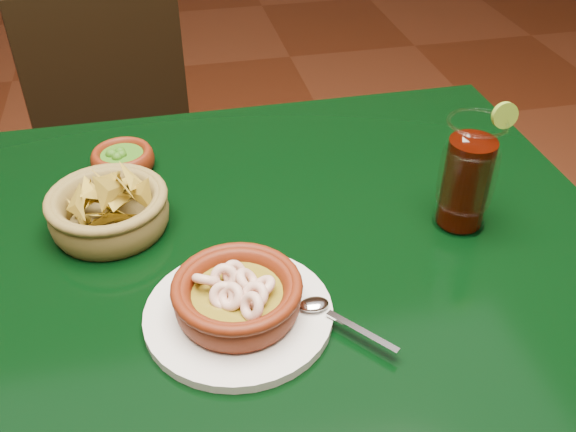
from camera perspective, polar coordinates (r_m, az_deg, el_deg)
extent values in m
cube|color=black|center=(0.87, -9.39, -4.65)|extent=(1.20, 0.80, 0.04)
cylinder|color=black|center=(1.47, 12.32, -3.91)|extent=(0.06, 0.06, 0.71)
cube|color=black|center=(1.56, -12.82, 2.00)|extent=(0.49, 0.49, 0.04)
cylinder|color=black|center=(1.55, -15.93, -9.48)|extent=(0.03, 0.03, 0.43)
cylinder|color=black|center=(1.61, -4.16, -5.69)|extent=(0.03, 0.03, 0.43)
cylinder|color=black|center=(1.80, -18.66, -2.30)|extent=(0.03, 0.03, 0.43)
cylinder|color=black|center=(1.86, -8.50, 0.70)|extent=(0.03, 0.03, 0.43)
cube|color=black|center=(1.61, -15.87, 11.94)|extent=(0.37, 0.13, 0.42)
cylinder|color=silver|center=(0.76, -4.41, -8.66)|extent=(0.22, 0.22, 0.01)
cylinder|color=#501808|center=(0.75, -4.45, -8.13)|extent=(0.13, 0.13, 0.01)
torus|color=#501808|center=(0.74, -4.51, -7.23)|extent=(0.17, 0.17, 0.04)
torus|color=#501808|center=(0.73, -4.57, -6.25)|extent=(0.15, 0.15, 0.01)
cylinder|color=brown|center=(0.74, -4.53, -6.92)|extent=(0.11, 0.11, 0.01)
torus|color=beige|center=(0.73, -2.28, -6.31)|extent=(0.05, 0.05, 0.03)
torus|color=beige|center=(0.74, -3.63, -5.74)|extent=(0.04, 0.04, 0.03)
torus|color=beige|center=(0.75, -4.80, -5.13)|extent=(0.04, 0.04, 0.04)
torus|color=beige|center=(0.74, -5.66, -5.46)|extent=(0.04, 0.03, 0.04)
torus|color=beige|center=(0.74, -7.30, -5.67)|extent=(0.04, 0.04, 0.04)
torus|color=beige|center=(0.72, -5.75, -7.09)|extent=(0.04, 0.04, 0.04)
torus|color=beige|center=(0.72, -5.11, -7.16)|extent=(0.04, 0.04, 0.04)
torus|color=beige|center=(0.70, -3.24, -8.02)|extent=(0.04, 0.04, 0.04)
torus|color=beige|center=(0.72, -2.98, -7.06)|extent=(0.04, 0.04, 0.04)
cube|color=silver|center=(0.73, 6.60, -10.16)|extent=(0.07, 0.08, 0.00)
ellipsoid|color=silver|center=(0.75, 2.32, -7.84)|extent=(0.04, 0.02, 0.01)
cylinder|color=olive|center=(0.92, -15.39, -0.76)|extent=(0.14, 0.14, 0.01)
torus|color=olive|center=(0.91, -15.62, 0.36)|extent=(0.20, 0.20, 0.06)
torus|color=olive|center=(0.90, -15.86, 1.56)|extent=(0.16, 0.16, 0.01)
cone|color=gold|center=(0.88, -18.33, 0.97)|extent=(0.05, 0.07, 0.06)
cone|color=gold|center=(0.94, -14.93, 2.43)|extent=(0.06, 0.06, 0.05)
cone|color=gold|center=(0.87, -16.85, -0.65)|extent=(0.07, 0.05, 0.07)
cone|color=gold|center=(0.89, -15.16, 1.71)|extent=(0.07, 0.08, 0.05)
cone|color=gold|center=(0.91, -15.07, 2.48)|extent=(0.04, 0.07, 0.06)
cone|color=gold|center=(0.90, -16.65, 0.17)|extent=(0.06, 0.05, 0.05)
cone|color=gold|center=(0.92, -17.87, 0.12)|extent=(0.05, 0.08, 0.07)
cone|color=gold|center=(0.87, -15.70, 2.17)|extent=(0.08, 0.03, 0.08)
cone|color=gold|center=(0.89, -12.89, 1.84)|extent=(0.07, 0.04, 0.08)
cone|color=gold|center=(0.93, -17.68, 1.47)|extent=(0.06, 0.06, 0.06)
cone|color=gold|center=(0.88, -16.21, -0.43)|extent=(0.07, 0.04, 0.06)
cone|color=gold|center=(0.89, -14.92, 0.44)|extent=(0.07, 0.07, 0.05)
cone|color=gold|center=(0.91, -16.00, 1.32)|extent=(0.08, 0.08, 0.04)
cone|color=gold|center=(0.91, -17.44, 1.72)|extent=(0.03, 0.06, 0.06)
cone|color=gold|center=(0.90, -15.09, 0.74)|extent=(0.08, 0.06, 0.06)
cone|color=gold|center=(0.90, -15.77, 1.84)|extent=(0.07, 0.05, 0.06)
cone|color=gold|center=(0.89, -15.86, 1.86)|extent=(0.03, 0.06, 0.06)
cone|color=gold|center=(0.92, -15.85, 2.92)|extent=(0.04, 0.07, 0.07)
cone|color=gold|center=(0.93, -15.86, 1.39)|extent=(0.05, 0.08, 0.07)
cone|color=gold|center=(0.90, -15.24, 2.75)|extent=(0.04, 0.08, 0.08)
cone|color=gold|center=(0.90, -14.87, -0.02)|extent=(0.08, 0.05, 0.07)
cone|color=gold|center=(0.89, -16.95, 2.19)|extent=(0.06, 0.08, 0.06)
cone|color=gold|center=(0.90, -13.63, 3.28)|extent=(0.05, 0.08, 0.07)
cone|color=gold|center=(0.88, -14.47, 2.80)|extent=(0.05, 0.06, 0.06)
cylinder|color=#501808|center=(1.04, -14.35, 4.18)|extent=(0.08, 0.08, 0.01)
torus|color=#501808|center=(1.04, -14.47, 4.89)|extent=(0.12, 0.12, 0.04)
cylinder|color=#1E500D|center=(1.03, -14.52, 5.14)|extent=(0.07, 0.07, 0.01)
sphere|color=#1E500D|center=(1.03, -15.36, 5.30)|extent=(0.02, 0.02, 0.02)
sphere|color=#1E500D|center=(1.03, -14.59, 5.27)|extent=(0.02, 0.02, 0.02)
sphere|color=#1E500D|center=(1.03, -15.47, 5.30)|extent=(0.02, 0.02, 0.02)
sphere|color=#1E500D|center=(1.03, -14.69, 5.51)|extent=(0.02, 0.02, 0.02)
sphere|color=#1E500D|center=(1.02, -14.94, 5.05)|extent=(0.02, 0.02, 0.02)
cylinder|color=white|center=(0.93, 14.89, -0.40)|extent=(0.07, 0.07, 0.01)
torus|color=white|center=(0.89, 15.66, 3.57)|extent=(0.16, 0.16, 0.09)
cylinder|color=black|center=(0.89, 15.53, 2.88)|extent=(0.06, 0.06, 0.13)
cube|color=silver|center=(0.88, 15.86, 6.17)|extent=(0.03, 0.03, 0.03)
cube|color=silver|center=(0.87, 15.41, 5.96)|extent=(0.03, 0.03, 0.03)
cube|color=silver|center=(0.87, 15.58, 5.01)|extent=(0.03, 0.03, 0.03)
cube|color=silver|center=(0.86, 15.63, 4.67)|extent=(0.02, 0.03, 0.03)
torus|color=white|center=(0.85, 16.53, 7.97)|extent=(0.08, 0.08, 0.00)
cylinder|color=olive|center=(0.86, 18.71, 8.47)|extent=(0.03, 0.01, 0.03)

